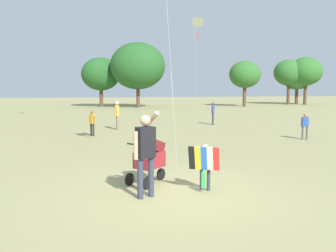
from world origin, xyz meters
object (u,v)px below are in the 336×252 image
Objects in this scene: kite_orange_delta at (198,23)px; person_sitting_far at (92,121)px; stroller at (150,157)px; person_couple_left at (117,113)px; person_kid_running at (213,111)px; person_adult_flyer at (145,148)px; person_red_shirt at (305,124)px; child_with_butterfly_kite at (205,162)px.

person_sitting_far is at bearing -151.21° from kite_orange_delta.
person_sitting_far reaches higher than stroller.
person_sitting_far is at bearing -118.23° from person_couple_left.
person_couple_left is 1.11× the size of person_kid_running.
person_red_shirt is (7.33, 6.78, -0.36)m from person_adult_flyer.
kite_orange_delta reaches higher than person_couple_left.
child_with_butterfly_kite is 0.96× the size of stroller.
person_couple_left is (-1.40, 11.28, 0.23)m from child_with_butterfly_kite.
stroller is 8.44m from person_sitting_far.
person_adult_flyer is (-1.29, -0.25, 0.38)m from child_with_butterfly_kite.
stroller is at bearing -109.38° from kite_orange_delta.
person_couple_left is at bearing 61.77° from person_sitting_far.
person_couple_left is (-0.12, 11.53, -0.15)m from person_adult_flyer.
kite_orange_delta is at bearing 28.79° from person_sitting_far.
person_red_shirt is 6.53m from person_kid_running.
person_couple_left is at bearing 90.58° from person_adult_flyer.
person_red_shirt reaches higher than child_with_butterfly_kite.
person_red_shirt is (7.11, 5.74, 0.03)m from stroller.
child_with_butterfly_kite is at bearing -82.91° from person_couple_left.
person_sitting_far is at bearing 163.39° from person_red_shirt.
stroller is 12.95m from kite_orange_delta.
person_red_shirt is at bearing -32.52° from person_couple_left.
person_sitting_far is (-2.57, 9.10, 0.05)m from child_with_butterfly_kite.
stroller is at bearing 77.99° from person_adult_flyer.
kite_orange_delta is (4.20, 12.37, 4.47)m from person_adult_flyer.
child_with_butterfly_kite is 0.89× the size of person_sitting_far.
person_adult_flyer is at bearing -112.17° from person_kid_running.
child_with_butterfly_kite is 0.58× the size of person_adult_flyer.
stroller reaches higher than child_with_butterfly_kite.
child_with_butterfly_kite is 1.37m from person_adult_flyer.
kite_orange_delta is at bearing 119.26° from person_red_shirt.
person_adult_flyer is 1.59× the size of person_red_shirt.
person_sitting_far is (-1.51, 8.31, 0.05)m from stroller.
stroller is at bearing -79.72° from person_sitting_far.
person_kid_running is at bearing 108.25° from person_red_shirt.
person_red_shirt is 9.00m from person_sitting_far.
kite_orange_delta is 6.38m from person_couple_left.
person_couple_left is (-0.34, 10.49, 0.23)m from stroller.
person_kid_running is (5.41, 1.45, -0.08)m from person_couple_left.
child_with_butterfly_kite is 0.77× the size of person_kid_running.
person_kid_running is (6.58, 3.63, 0.10)m from person_sitting_far.
stroller is 0.92× the size of person_sitting_far.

